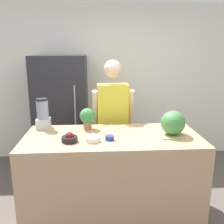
{
  "coord_description": "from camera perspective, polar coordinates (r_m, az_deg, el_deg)",
  "views": [
    {
      "loc": [
        -0.17,
        -2.09,
        1.85
      ],
      "look_at": [
        0.0,
        0.46,
        1.21
      ],
      "focal_mm": 40.0,
      "sensor_mm": 36.0,
      "label": 1
    }
  ],
  "objects": [
    {
      "name": "watermelon",
      "position": [
        2.71,
        13.75,
        -2.41
      ],
      "size": [
        0.26,
        0.26,
        0.26
      ],
      "color": "#3D7F3D",
      "rests_on": "cutting_board"
    },
    {
      "name": "potted_plant",
      "position": [
        2.86,
        -5.66,
        -1.15
      ],
      "size": [
        0.17,
        0.17,
        0.25
      ],
      "color": "#996647",
      "rests_on": "counter_island"
    },
    {
      "name": "refrigerator",
      "position": [
        4.01,
        -11.35,
        -0.16
      ],
      "size": [
        0.8,
        0.76,
        1.77
      ],
      "color": "#232328",
      "rests_on": "ground_plane"
    },
    {
      "name": "cutting_board",
      "position": [
        2.75,
        13.97,
        -5.11
      ],
      "size": [
        0.33,
        0.27,
        0.01
      ],
      "color": "tan",
      "rests_on": "counter_island"
    },
    {
      "name": "blender",
      "position": [
        2.97,
        -15.53,
        -0.57
      ],
      "size": [
        0.15,
        0.15,
        0.36
      ],
      "color": "#B7B7BC",
      "rests_on": "counter_island"
    },
    {
      "name": "bowl_cream",
      "position": [
        2.51,
        -4.42,
        -6.09
      ],
      "size": [
        0.14,
        0.14,
        0.08
      ],
      "color": "beige",
      "rests_on": "counter_island"
    },
    {
      "name": "person",
      "position": [
        3.37,
        0.14,
        -2.44
      ],
      "size": [
        0.54,
        0.27,
        1.73
      ],
      "color": "#4C608C",
      "rests_on": "ground_plane"
    },
    {
      "name": "counter_island",
      "position": [
        2.87,
        0.06,
        -14.48
      ],
      "size": [
        1.88,
        0.85,
        0.96
      ],
      "color": "tan",
      "rests_on": "ground_plane"
    },
    {
      "name": "wall_back",
      "position": [
        4.31,
        -1.49,
        6.7
      ],
      "size": [
        8.0,
        0.06,
        2.6
      ],
      "color": "white",
      "rests_on": "ground_plane"
    },
    {
      "name": "bowl_small_blue",
      "position": [
        2.54,
        -0.56,
        -5.91
      ],
      "size": [
        0.09,
        0.09,
        0.05
      ],
      "color": "navy",
      "rests_on": "counter_island"
    },
    {
      "name": "bowl_cherries",
      "position": [
        2.52,
        -9.68,
        -5.94
      ],
      "size": [
        0.16,
        0.16,
        0.1
      ],
      "color": "black",
      "rests_on": "counter_island"
    }
  ]
}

